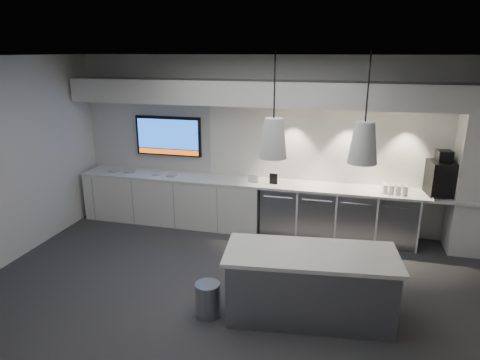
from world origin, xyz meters
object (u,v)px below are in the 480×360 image
(island, at_px, (310,285))
(coffee_machine, at_px, (441,177))
(bin, at_px, (208,299))
(wall_tv, at_px, (168,136))

(island, bearing_deg, coffee_machine, 47.22)
(island, xyz_separation_m, coffee_machine, (1.76, 2.40, 0.77))
(bin, height_order, coffee_machine, coffee_machine)
(wall_tv, height_order, coffee_machine, wall_tv)
(bin, relative_size, coffee_machine, 0.60)
(island, distance_m, bin, 1.22)
(coffee_machine, bearing_deg, bin, -146.17)
(wall_tv, xyz_separation_m, island, (2.88, -2.65, -1.14))
(wall_tv, distance_m, island, 4.07)
(island, xyz_separation_m, bin, (-1.17, -0.28, -0.21))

